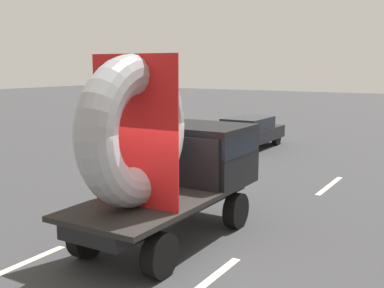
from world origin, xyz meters
name	(u,v)px	position (x,y,z in m)	size (l,w,h in m)	color
ground_plane	(154,258)	(0.00, 0.00, 0.00)	(120.00, 120.00, 0.00)	#38383A
flatbed_truck	(172,155)	(-0.28, 1.06, 1.79)	(2.02, 4.81, 3.83)	black
distant_sedan	(249,132)	(-3.57, 12.21, 0.74)	(1.81, 4.22, 1.38)	black
lane_dash_left_near	(18,266)	(-1.92, -1.57, 0.00)	(2.18, 0.16, 0.01)	beige
lane_dash_left_far	(230,174)	(-1.92, 7.07, 0.00)	(2.13, 0.16, 0.01)	beige
lane_dash_right_far	(330,185)	(1.37, 7.30, 0.00)	(2.54, 0.16, 0.01)	beige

